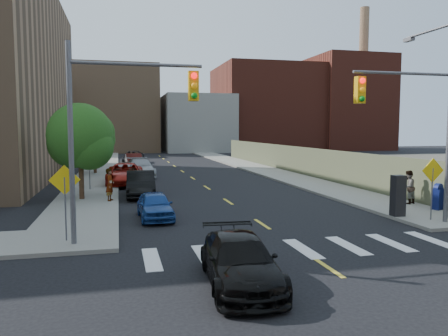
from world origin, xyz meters
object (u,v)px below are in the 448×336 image
parked_car_red (125,174)px  pedestrian_west (110,185)px  parked_car_black (141,184)px  parked_car_maroon (134,161)px  parked_car_blue (155,205)px  parked_car_grey (133,157)px  mailbox (438,197)px  pedestrian_east (408,187)px  payphone (398,196)px  parked_car_silver (140,168)px  black_sedan (240,261)px  parked_car_white (124,170)px

parked_car_red → pedestrian_west: pedestrian_west is taller
parked_car_black → pedestrian_west: pedestrian_west is taller
parked_car_red → parked_car_maroon: bearing=87.1°
parked_car_black → parked_car_blue: bearing=-85.3°
parked_car_grey → mailbox: 37.44m
pedestrian_east → pedestrian_west: bearing=-39.0°
parked_car_maroon → payphone: (10.70, -29.69, 0.33)m
parked_car_grey → pedestrian_east: size_ratio=2.96×
parked_car_silver → pedestrian_west: 13.21m
parked_car_grey → black_sedan: size_ratio=1.19×
parked_car_grey → parked_car_maroon: bearing=-86.1°
parked_car_black → mailbox: size_ratio=3.63×
mailbox → payphone: size_ratio=0.70×
parked_car_white → pedestrian_west: pedestrian_west is taller
mailbox → parked_car_grey: bearing=89.2°
parked_car_blue → pedestrian_west: 5.18m
parked_car_maroon → payphone: payphone is taller
parked_car_black → parked_car_maroon: parked_car_black is taller
payphone → parked_car_red: bearing=126.1°
parked_car_maroon → parked_car_grey: parked_car_maroon is taller
payphone → pedestrian_west: 14.72m
parked_car_maroon → pedestrian_west: bearing=-98.4°
parked_car_black → mailbox: parked_car_black is taller
parked_car_maroon → black_sedan: (1.49, -36.07, -0.11)m
parked_car_red → parked_car_silver: 5.23m
parked_car_maroon → mailbox: size_ratio=3.51×
parked_car_maroon → payphone: bearing=-73.4°
payphone → pedestrian_east: (2.50, 2.67, -0.04)m
parked_car_blue → parked_car_black: parked_car_black is taller
parked_car_silver → parked_car_white: bearing=-170.9°
parked_car_red → mailbox: bearing=-42.9°
payphone → parked_car_maroon: bearing=108.3°
pedestrian_west → parked_car_white: bearing=11.9°
parked_car_maroon → parked_car_blue: bearing=-93.2°
parked_car_red → parked_car_grey: parked_car_red is taller
parked_car_grey → mailbox: parked_car_grey is taller
parked_car_white → parked_car_grey: 15.85m
parked_car_blue → parked_car_white: 17.49m
parked_car_red → parked_car_grey: 20.61m
parked_car_blue → payphone: payphone is taller
parked_car_blue → parked_car_white: size_ratio=0.91×
parked_car_black → parked_car_white: parked_car_black is taller
parked_car_maroon → mailbox: (13.60, -28.75, 0.03)m
black_sedan → pedestrian_west: 14.20m
parked_car_maroon → parked_car_grey: bearing=85.1°
black_sedan → pedestrian_west: (-3.52, 13.75, 0.40)m
black_sedan → payphone: size_ratio=2.38×
parked_car_silver → pedestrian_west: bearing=-103.6°
mailbox → pedestrian_east: bearing=81.1°
parked_car_black → mailbox: 16.28m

